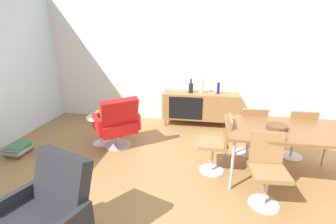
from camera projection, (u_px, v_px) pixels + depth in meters
The scene contains 17 objects.
ground_plane at pixel (173, 190), 2.97m from camera, with size 8.32×8.32×0.00m, color #9E7242.
wall_back at pixel (190, 59), 4.93m from camera, with size 6.80×0.12×2.80m, color white.
sideboard at pixel (200, 106), 4.93m from camera, with size 1.60×0.45×0.72m.
vase_cobalt at pixel (218, 88), 4.75m from camera, with size 0.06×0.06×0.24m.
vase_sculptural_dark at pixel (191, 88), 4.83m from camera, with size 0.10×0.10×0.30m.
vase_ceramic_small at pixel (202, 86), 4.78m from camera, with size 0.08×0.08×0.32m.
dining_table at pixel (287, 132), 3.02m from camera, with size 1.60×0.90×0.74m.
wooden_bowl_on_table at pixel (277, 127), 2.98m from camera, with size 0.26×0.26×0.06m, color brown.
dining_chair_near_window at pixel (218, 142), 3.23m from camera, with size 0.43×0.41×0.86m.
dining_chair_back_right at pixel (297, 132), 3.57m from camera, with size 0.40×0.43×0.86m.
dining_chair_front_left at pixel (267, 167), 2.63m from camera, with size 0.42×0.45×0.86m.
dining_chair_back_left at pixel (251, 129), 3.67m from camera, with size 0.42×0.45×0.86m.
lounge_chair_red at pixel (117, 122), 3.95m from camera, with size 0.91×0.90×0.95m.
armchair_black_shell at pixel (48, 212), 1.98m from camera, with size 0.85×0.82×0.95m.
side_table_round at pixel (100, 127), 4.14m from camera, with size 0.44×0.44×0.52m.
fruit_bowl at pixel (99, 114), 4.06m from camera, with size 0.20×0.20×0.11m.
magazine_stack at pixel (18, 149), 3.82m from camera, with size 0.33×0.40×0.17m.
Camera 1 is at (0.33, -2.45, 1.94)m, focal length 24.44 mm.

